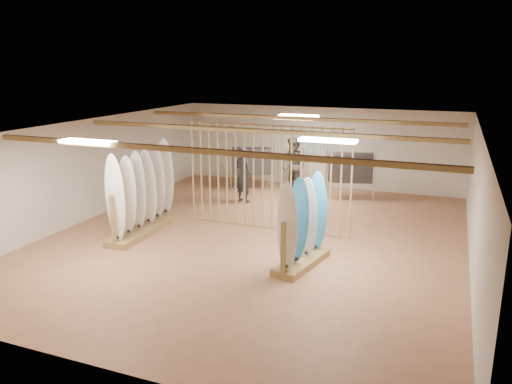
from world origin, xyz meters
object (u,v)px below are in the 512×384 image
at_px(rack_left, 143,204).
at_px(rack_right, 302,236).
at_px(shopper_a, 243,171).
at_px(shopper_b, 294,162).
at_px(clothing_rack_b, 350,168).
at_px(clothing_rack_a, 252,161).

height_order(rack_left, rack_right, rack_left).
height_order(shopper_a, shopper_b, shopper_b).
distance_m(shopper_a, shopper_b, 2.00).
bearing_deg(clothing_rack_b, rack_right, -105.12).
bearing_deg(rack_right, clothing_rack_a, 132.29).
distance_m(rack_left, shopper_a, 3.88).
bearing_deg(clothing_rack_b, shopper_b, 159.19).
bearing_deg(clothing_rack_a, clothing_rack_b, -24.43).
xyz_separation_m(rack_left, clothing_rack_b, (4.35, 5.14, 0.28)).
bearing_deg(clothing_rack_b, clothing_rack_a, 163.37).
bearing_deg(shopper_b, rack_left, -89.36).
bearing_deg(clothing_rack_a, shopper_a, -102.61).
distance_m(clothing_rack_a, shopper_b, 1.46).
distance_m(rack_left, rack_right, 4.52).
bearing_deg(rack_left, shopper_b, 62.82).
bearing_deg(shopper_a, clothing_rack_b, -134.62).
xyz_separation_m(rack_right, shopper_b, (-2.06, 5.93, 0.38)).
bearing_deg(shopper_a, rack_left, 90.77).
distance_m(rack_right, clothing_rack_a, 6.79).
xyz_separation_m(rack_left, rack_right, (4.47, -0.64, -0.07)).
xyz_separation_m(rack_right, clothing_rack_b, (-0.12, 5.78, 0.35)).
relative_size(rack_left, clothing_rack_b, 1.74).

